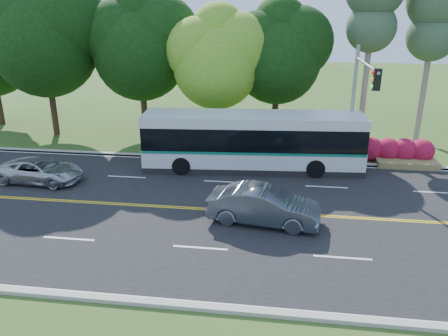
# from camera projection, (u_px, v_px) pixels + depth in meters

# --- Properties ---
(ground) EXTENTS (120.00, 120.00, 0.00)m
(ground) POSITION_uv_depth(u_px,v_px,m) (224.00, 210.00, 20.46)
(ground) COLOR #30531B
(ground) RESTS_ON ground
(road) EXTENTS (60.00, 14.00, 0.02)m
(road) POSITION_uv_depth(u_px,v_px,m) (224.00, 210.00, 20.46)
(road) COLOR black
(road) RESTS_ON ground
(curb_north) EXTENTS (60.00, 0.30, 0.15)m
(curb_north) POSITION_uv_depth(u_px,v_px,m) (239.00, 159.00, 27.08)
(curb_north) COLOR #A9A598
(curb_north) RESTS_ON ground
(curb_south) EXTENTS (60.00, 0.30, 0.15)m
(curb_south) POSITION_uv_depth(u_px,v_px,m) (195.00, 307.00, 13.79)
(curb_south) COLOR #A9A598
(curb_south) RESTS_ON ground
(grass_verge) EXTENTS (60.00, 4.00, 0.10)m
(grass_verge) POSITION_uv_depth(u_px,v_px,m) (242.00, 151.00, 28.81)
(grass_verge) COLOR #30531B
(grass_verge) RESTS_ON ground
(lane_markings) EXTENTS (57.60, 13.82, 0.00)m
(lane_markings) POSITION_uv_depth(u_px,v_px,m) (222.00, 210.00, 20.46)
(lane_markings) COLOR gold
(lane_markings) RESTS_ON road
(tree_row) EXTENTS (44.70, 9.10, 13.84)m
(tree_row) POSITION_uv_depth(u_px,v_px,m) (173.00, 41.00, 30.03)
(tree_row) COLOR black
(tree_row) RESTS_ON ground
(bougainvillea_hedge) EXTENTS (9.50, 2.25, 1.50)m
(bougainvillea_hedge) POSITION_uv_depth(u_px,v_px,m) (357.00, 149.00, 26.90)
(bougainvillea_hedge) COLOR maroon
(bougainvillea_hedge) RESTS_ON ground
(traffic_signal) EXTENTS (0.42, 6.10, 7.00)m
(traffic_signal) POSITION_uv_depth(u_px,v_px,m) (359.00, 93.00, 23.06)
(traffic_signal) COLOR #92959A
(traffic_signal) RESTS_ON ground
(transit_bus) EXTENTS (12.66, 3.63, 3.27)m
(transit_bus) POSITION_uv_depth(u_px,v_px,m) (252.00, 142.00, 25.17)
(transit_bus) COLOR silver
(transit_bus) RESTS_ON road
(sedan) EXTENTS (5.09, 2.39, 1.61)m
(sedan) POSITION_uv_depth(u_px,v_px,m) (264.00, 206.00, 19.02)
(sedan) COLOR #525A63
(sedan) RESTS_ON road
(suv) EXTENTS (4.67, 2.35, 1.27)m
(suv) POSITION_uv_depth(u_px,v_px,m) (40.00, 171.00, 23.59)
(suv) COLOR #B6B7BB
(suv) RESTS_ON road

